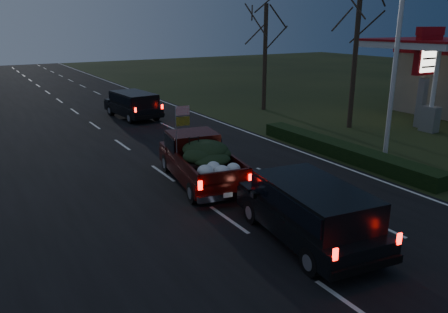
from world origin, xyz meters
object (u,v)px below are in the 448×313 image
gas_price_pylon (427,61)px  lead_suv (133,102)px  light_pole (399,30)px  rear_suv (311,207)px  pickup_truck (200,157)px

gas_price_pylon → lead_suv: gas_price_pylon is taller
light_pole → lead_suv: 16.02m
light_pole → gas_price_pylon: bearing=24.7°
gas_price_pylon → rear_suv: 16.79m
gas_price_pylon → light_pole: bearing=-155.3°
lead_suv → pickup_truck: bearing=-103.7°
pickup_truck → light_pole: bearing=0.5°
lead_suv → light_pole: bearing=-68.9°
light_pole → pickup_truck: size_ratio=1.74×
rear_suv → lead_suv: bearing=92.8°
light_pole → pickup_truck: bearing=171.0°
light_pole → gas_price_pylon: 7.36m
lead_suv → rear_suv: (-1.58, -18.15, 0.03)m
pickup_truck → lead_suv: pickup_truck is taller
gas_price_pylon → pickup_truck: bearing=-173.9°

